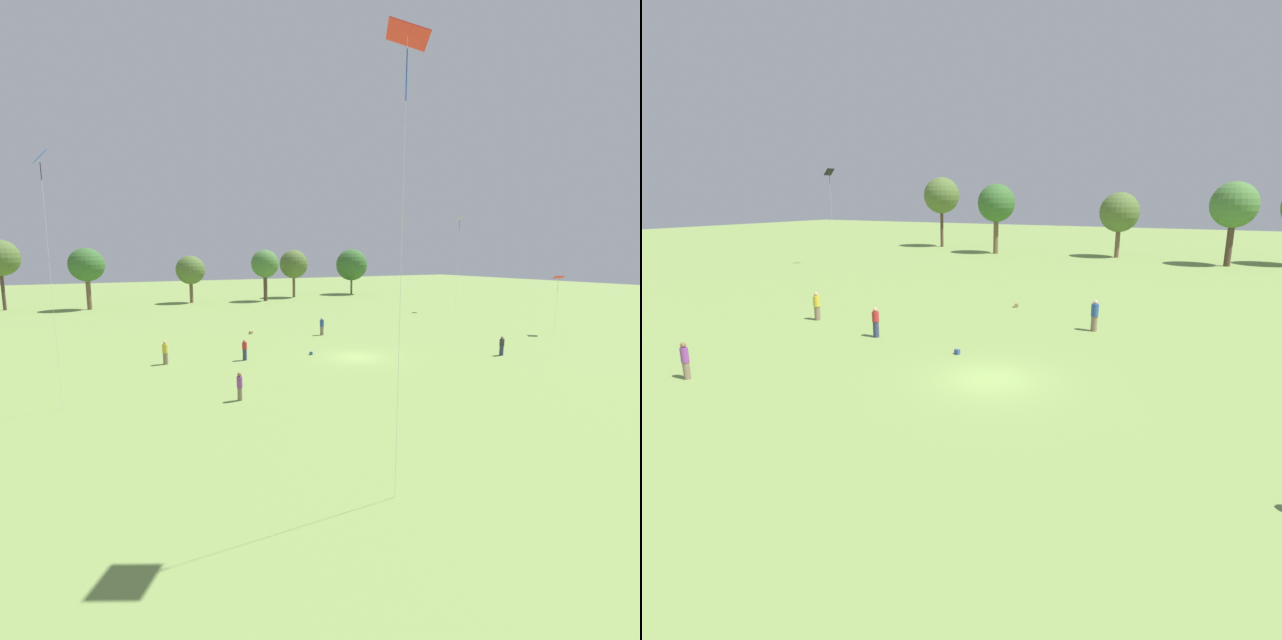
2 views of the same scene
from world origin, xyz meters
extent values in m
plane|color=#7A994C|center=(0.00, 0.00, 0.00)|extent=(240.00, 240.00, 0.00)
cylinder|color=brown|center=(-31.79, 51.07, 2.95)|extent=(0.48, 0.48, 5.90)
sphere|color=#516B33|center=(-31.79, 51.07, 7.98)|extent=(5.55, 5.55, 5.55)
cylinder|color=brown|center=(-20.15, 45.94, 2.50)|extent=(0.69, 0.69, 5.00)
sphere|color=#38662D|center=(-20.15, 45.94, 6.93)|extent=(5.16, 5.16, 5.16)
cylinder|color=brown|center=(-4.13, 48.82, 1.96)|extent=(0.59, 0.59, 3.92)
sphere|color=#516B33|center=(-4.13, 48.82, 5.82)|extent=(5.05, 5.05, 5.05)
cylinder|color=brown|center=(8.76, 45.93, 2.48)|extent=(0.71, 0.71, 4.95)
sphere|color=#477538|center=(8.76, 45.93, 6.87)|extent=(5.10, 5.10, 5.10)
cylinder|color=#847056|center=(2.06, 10.10, 0.45)|extent=(0.48, 0.48, 0.90)
cylinder|color=#2D5193|center=(2.06, 10.10, 1.26)|extent=(0.56, 0.56, 0.73)
sphere|color=beige|center=(2.06, 10.10, 1.75)|extent=(0.24, 0.24, 0.24)
cylinder|color=#847056|center=(-14.28, 4.63, 0.45)|extent=(0.51, 0.51, 0.89)
cylinder|color=gold|center=(-14.28, 4.63, 1.23)|extent=(0.60, 0.60, 0.67)
sphere|color=tan|center=(-14.28, 4.63, 1.68)|extent=(0.24, 0.24, 0.24)
cylinder|color=#847056|center=(-11.61, -6.08, 0.38)|extent=(0.28, 0.28, 0.76)
cylinder|color=purple|center=(-11.61, -6.08, 1.09)|extent=(0.33, 0.33, 0.64)
sphere|color=brown|center=(-11.61, -6.08, 1.53)|extent=(0.24, 0.24, 0.24)
cylinder|color=#333D5B|center=(-8.48, 3.12, 0.45)|extent=(0.43, 0.43, 0.91)
cylinder|color=#B72D2D|center=(-8.48, 3.12, 1.19)|extent=(0.51, 0.51, 0.55)
sphere|color=tan|center=(-8.48, 3.12, 1.58)|extent=(0.24, 0.24, 0.24)
cube|color=black|center=(-31.18, 25.26, 10.39)|extent=(0.85, 1.08, 0.72)
cylinder|color=black|center=(-31.18, 25.26, 9.63)|extent=(0.04, 0.04, 0.92)
cylinder|color=silver|center=(-31.18, 25.26, 5.20)|extent=(0.01, 0.01, 10.39)
cube|color=#A58459|center=(-4.41, 14.14, 0.14)|extent=(0.38, 0.44, 0.29)
cube|color=#33518C|center=(-2.94, 2.43, 0.12)|extent=(0.29, 0.25, 0.25)
camera|label=1|loc=(-18.28, -29.24, 8.22)|focal=24.00mm
camera|label=2|loc=(8.35, -18.57, 7.62)|focal=28.00mm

